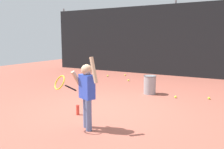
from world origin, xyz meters
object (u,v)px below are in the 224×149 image
at_px(water_bottle, 78,110).
at_px(tennis_ball_2, 84,94).
at_px(tennis_player, 86,91).
at_px(ball_hopper, 150,85).
at_px(tennis_ball_3, 125,75).
at_px(tennis_ball_4, 108,76).
at_px(tennis_ball_1, 176,97).
at_px(tennis_ball_5, 209,98).
at_px(tennis_ball_6, 128,80).

distance_m(water_bottle, tennis_ball_2, 1.83).
height_order(tennis_player, water_bottle, tennis_player).
relative_size(ball_hopper, tennis_ball_3, 8.52).
xyz_separation_m(tennis_player, water_bottle, (-0.64, 0.58, -0.62)).
bearing_deg(tennis_ball_4, tennis_ball_2, -71.98).
height_order(water_bottle, tennis_ball_2, water_bottle).
relative_size(tennis_ball_1, tennis_ball_5, 1.00).
distance_m(ball_hopper, tennis_ball_3, 3.50).
bearing_deg(water_bottle, tennis_ball_2, 121.94).
bearing_deg(ball_hopper, tennis_ball_3, 128.07).
distance_m(tennis_player, tennis_ball_4, 6.03).
distance_m(water_bottle, tennis_ball_3, 5.57).
xyz_separation_m(ball_hopper, tennis_ball_1, (0.82, -0.13, -0.26)).
bearing_deg(water_bottle, tennis_ball_3, 105.15).
bearing_deg(water_bottle, tennis_ball_5, 50.00).
xyz_separation_m(tennis_ball_2, tennis_ball_3, (-0.49, 3.83, 0.00)).
bearing_deg(tennis_ball_4, water_bottle, -67.13).
distance_m(water_bottle, tennis_ball_1, 2.92).
distance_m(ball_hopper, tennis_ball_5, 1.68).
bearing_deg(tennis_ball_4, tennis_ball_3, 45.94).
bearing_deg(tennis_ball_3, tennis_ball_5, -34.04).
xyz_separation_m(water_bottle, tennis_ball_6, (-0.76, 4.24, -0.08)).
xyz_separation_m(tennis_ball_4, tennis_ball_5, (4.37, -1.99, 0.00)).
bearing_deg(tennis_ball_6, water_bottle, -79.83).
distance_m(water_bottle, tennis_ball_6, 4.31).
bearing_deg(ball_hopper, tennis_ball_6, 132.05).
bearing_deg(tennis_ball_1, water_bottle, -121.24).
xyz_separation_m(tennis_player, ball_hopper, (0.06, 3.20, -0.44)).
height_order(water_bottle, tennis_ball_3, water_bottle).
bearing_deg(tennis_ball_4, tennis_ball_1, -32.99).
bearing_deg(tennis_ball_2, ball_hopper, 32.82).
distance_m(tennis_ball_3, tennis_ball_4, 0.81).
bearing_deg(tennis_player, tennis_ball_6, 128.25).
bearing_deg(tennis_player, water_bottle, 159.96).
bearing_deg(tennis_player, tennis_ball_5, 85.16).
relative_size(tennis_ball_1, tennis_ball_2, 1.00).
bearing_deg(tennis_ball_1, tennis_ball_4, 147.01).
xyz_separation_m(ball_hopper, tennis_ball_4, (-2.72, 2.17, -0.26)).
xyz_separation_m(tennis_ball_4, tennis_ball_6, (1.26, -0.55, 0.00)).
bearing_deg(ball_hopper, tennis_ball_4, 141.45).
height_order(tennis_ball_2, tennis_ball_5, same).
height_order(ball_hopper, tennis_ball_4, ball_hopper).
bearing_deg(tennis_ball_1, tennis_ball_5, 20.06).
xyz_separation_m(tennis_ball_3, tennis_ball_4, (-0.57, -0.58, 0.00)).
bearing_deg(tennis_ball_2, tennis_player, -52.96).
relative_size(ball_hopper, tennis_ball_5, 8.52).
distance_m(tennis_ball_4, tennis_ball_5, 4.81).
bearing_deg(tennis_ball_5, tennis_ball_2, -159.32).
relative_size(tennis_ball_3, tennis_ball_4, 1.00).
height_order(tennis_ball_2, tennis_ball_4, same).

